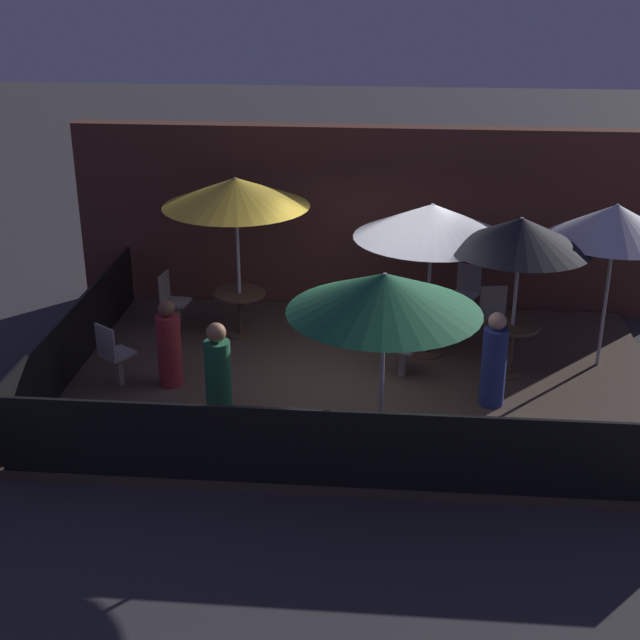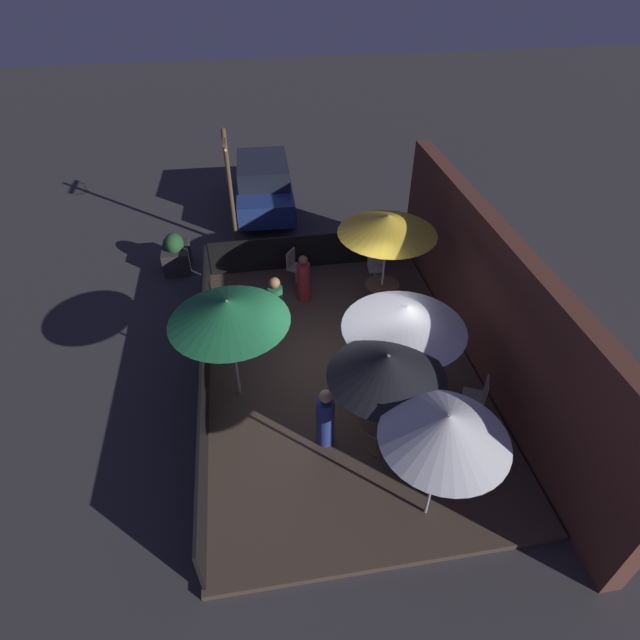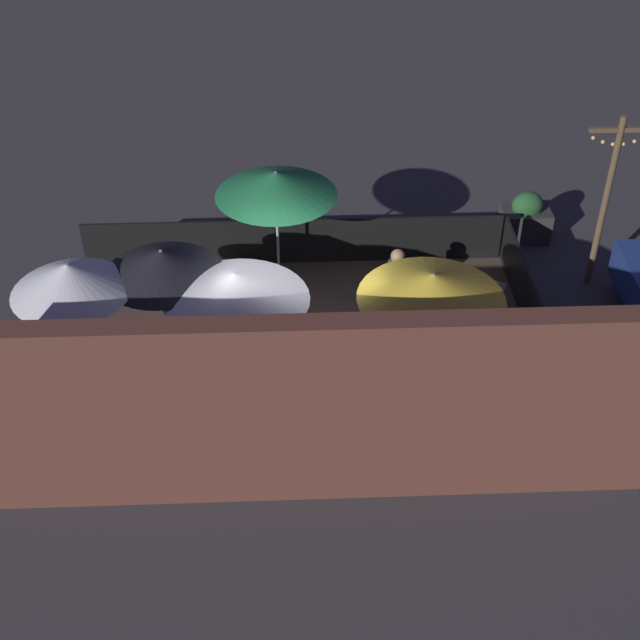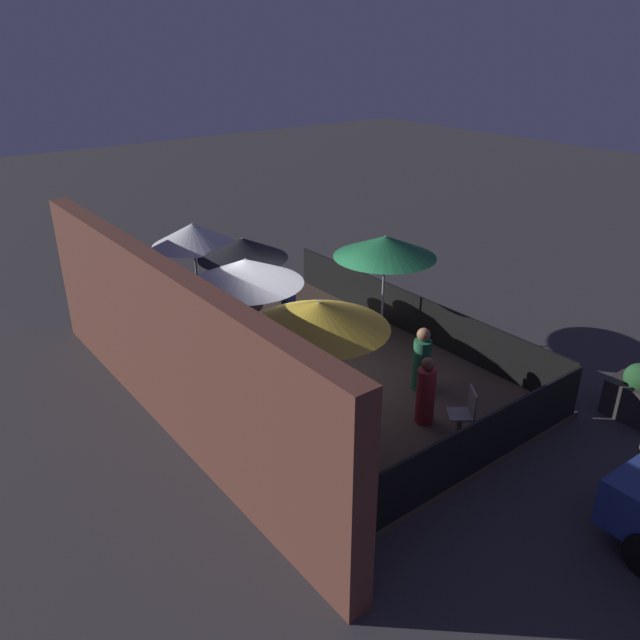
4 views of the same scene
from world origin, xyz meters
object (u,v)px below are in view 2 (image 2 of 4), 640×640
Objects in this scene: patio_umbrella_1 at (388,366)px; dining_table_1 at (380,427)px; dining_table_0 at (382,289)px; patron_2 at (304,280)px; patio_umbrella_2 at (405,317)px; patron_0 at (276,303)px; patio_chair_0 at (350,371)px; planter_box at (176,254)px; patio_umbrella_4 at (228,311)px; patio_chair_4 at (376,266)px; light_post at (230,184)px; patio_umbrella_3 at (446,427)px; parked_car_0 at (264,184)px; patron_1 at (325,419)px; patio_chair_1 at (431,417)px; patio_chair_2 at (295,266)px; dining_table_2 at (397,375)px; patio_chair_3 at (477,396)px; patio_umbrella_0 at (388,224)px.

dining_table_1 is (0.00, 0.00, -1.48)m from patio_umbrella_1.
patron_2 reaches higher than dining_table_0.
patio_umbrella_2 reaches higher than patron_0.
patio_chair_0 is at bearing -172.19° from dining_table_1.
patio_umbrella_4 is at bearing 16.73° from planter_box.
patio_umbrella_4 is 2.73m from patio_chair_0.
patio_umbrella_2 is 4.29m from patio_chair_4.
light_post is at bearing -155.86° from patio_umbrella_2.
patio_umbrella_3 is (1.32, 0.45, 0.07)m from patio_umbrella_1.
dining_table_0 is at bearing 61.08° from planter_box.
parked_car_0 is at bearing 141.10° from planter_box.
light_post is at bearing 125.69° from patron_1.
patio_chair_1 and patio_chair_2 have the same top height.
patio_chair_0 reaches higher than dining_table_2.
patio_chair_3 is (0.65, 1.38, -0.13)m from dining_table_2.
patio_umbrella_3 is 1.84× the size of patron_1.
patron_0 is at bearing -142.29° from patio_umbrella_2.
patio_umbrella_4 is 2.51× the size of patio_chair_2.
patron_2 is 5.39m from parked_car_0.
planter_box is 0.25× the size of parked_car_0.
patio_umbrella_1 is 1.85× the size of patron_2.
patio_chair_0 is 0.85× the size of planter_box.
patio_chair_2 is at bearing -126.26° from patio_umbrella_0.
dining_table_0 is 0.64× the size of patron_0.
patio_chair_3 is 0.98× the size of patio_chair_4.
patio_chair_0 is at bearing 0.51° from patio_chair_3.
dining_table_2 is at bearing 151.26° from patio_umbrella_1.
parked_car_0 is at bearing 131.77° from patio_chair_2.
dining_table_1 is (4.02, -1.08, 0.05)m from dining_table_0.
patio_umbrella_0 reaches higher than patio_chair_2.
patron_0 is at bearing 28.37° from patron_2.
parked_car_0 is (-6.02, -2.36, 0.17)m from dining_table_0.
dining_table_0 is at bearing -49.88° from patio_chair_3.
patio_umbrella_3 is 4.20m from patio_umbrella_4.
patio_umbrella_0 is 1.08× the size of patio_umbrella_1.
dining_table_0 is at bearing -0.00° from patio_chair_4.
dining_table_2 is at bearing 24.14° from light_post.
patio_umbrella_0 is 2.91m from patio_umbrella_2.
patio_chair_4 is at bearing 166.72° from patio_umbrella_1.
patron_0 reaches higher than dining_table_2.
patio_chair_1 is 0.74× the size of patron_0.
patio_umbrella_3 is 1.03× the size of patio_umbrella_4.
patio_umbrella_3 is 2.60× the size of patio_chair_4.
patio_umbrella_0 is 2.72× the size of dining_table_2.
patio_chair_3 is (1.02, 2.22, 0.00)m from patio_chair_0.
patio_chair_0 and patio_chair_3 have the same top height.
planter_box is at bearing -61.93° from patio_chair_1.
patron_2 reaches higher than dining_table_2.
light_post reaches higher than patron_1.
dining_table_0 is 0.87× the size of patio_chair_2.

